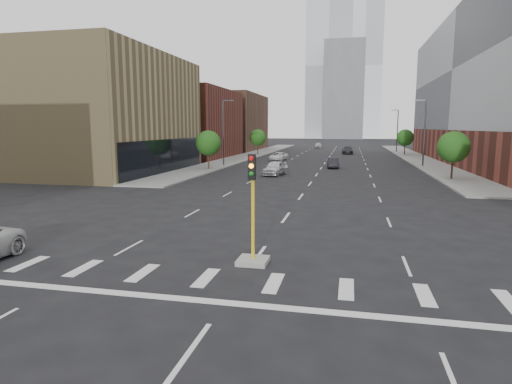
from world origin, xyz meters
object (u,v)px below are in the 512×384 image
(car_mid_right, at_px, (333,163))
(car_far_left, at_px, (279,156))
(car_distant, at_px, (318,145))
(car_near_left, at_px, (275,168))
(car_deep_right, at_px, (347,150))
(median_traffic_signal, at_px, (253,240))

(car_mid_right, relative_size, car_far_left, 0.86)
(car_distant, bearing_deg, car_far_left, -96.23)
(car_near_left, height_order, car_deep_right, car_near_left)
(car_mid_right, bearing_deg, car_distant, 91.24)
(car_far_left, xyz_separation_m, car_deep_right, (10.95, 19.58, 0.10))
(car_mid_right, height_order, car_far_left, car_mid_right)
(car_deep_right, height_order, car_distant, car_deep_right)
(car_near_left, bearing_deg, car_deep_right, 87.67)
(car_far_left, distance_m, car_distant, 43.94)
(median_traffic_signal, height_order, car_near_left, median_traffic_signal)
(car_distant, bearing_deg, car_near_left, -92.02)
(car_far_left, bearing_deg, car_distant, 93.63)
(car_far_left, bearing_deg, median_traffic_signal, -73.79)
(car_deep_right, bearing_deg, car_far_left, -121.45)
(car_far_left, xyz_separation_m, car_distant, (3.30, 43.82, 0.05))
(median_traffic_signal, xyz_separation_m, car_near_left, (-4.58, 31.65, -0.16))
(median_traffic_signal, height_order, car_distant, median_traffic_signal)
(car_near_left, relative_size, car_deep_right, 0.91)
(median_traffic_signal, relative_size, car_deep_right, 0.84)
(car_mid_right, xyz_separation_m, car_deep_right, (1.68, 31.19, 0.08))
(car_near_left, distance_m, car_far_left, 21.99)
(car_near_left, xyz_separation_m, car_mid_right, (6.08, 10.15, -0.14))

